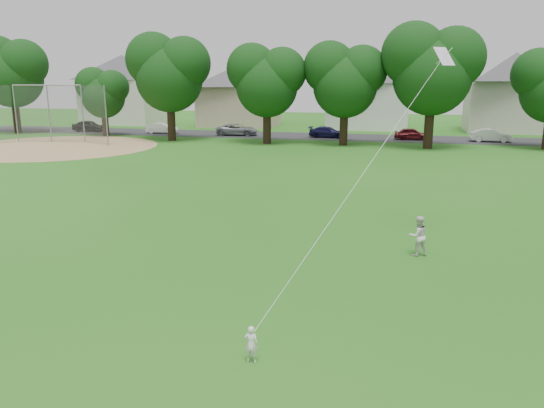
% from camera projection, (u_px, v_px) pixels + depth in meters
% --- Properties ---
extents(ground, '(160.00, 160.00, 0.00)m').
position_uv_depth(ground, '(254.00, 301.00, 14.72)').
color(ground, '#1E5914').
rests_on(ground, ground).
extents(street, '(90.00, 7.00, 0.01)m').
position_uv_depth(street, '(361.00, 137.00, 54.46)').
color(street, '#2D2D30').
rests_on(street, ground).
extents(dirt_infield, '(18.00, 18.00, 0.02)m').
position_uv_depth(dirt_infield, '(54.00, 147.00, 47.03)').
color(dirt_infield, '#9E7F51').
rests_on(dirt_infield, ground).
extents(toddler, '(0.31, 0.21, 0.85)m').
position_uv_depth(toddler, '(251.00, 344.00, 11.46)').
color(toddler, white).
rests_on(toddler, ground).
extents(older_boy, '(0.85, 0.78, 1.41)m').
position_uv_depth(older_boy, '(418.00, 236.00, 18.30)').
color(older_boy, silver).
rests_on(older_boy, ground).
extents(kite, '(2.66, 5.98, 13.33)m').
position_uv_depth(kite, '(373.00, 160.00, 15.40)').
color(kite, silver).
rests_on(kite, ground).
extents(baseball_backstop, '(11.91, 4.23, 5.33)m').
position_uv_depth(baseball_backstop, '(46.00, 114.00, 49.31)').
color(baseball_backstop, gray).
rests_on(baseball_backstop, ground).
extents(tree_row, '(82.85, 9.61, 10.92)m').
position_uv_depth(tree_row, '(373.00, 72.00, 46.86)').
color(tree_row, black).
rests_on(tree_row, ground).
extents(parked_cars, '(46.71, 2.57, 1.29)m').
position_uv_depth(parked_cars, '(271.00, 130.00, 55.46)').
color(parked_cars, black).
rests_on(parked_cars, ground).
extents(house_row, '(76.67, 14.00, 10.51)m').
position_uv_depth(house_row, '(363.00, 84.00, 62.86)').
color(house_row, white).
rests_on(house_row, ground).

